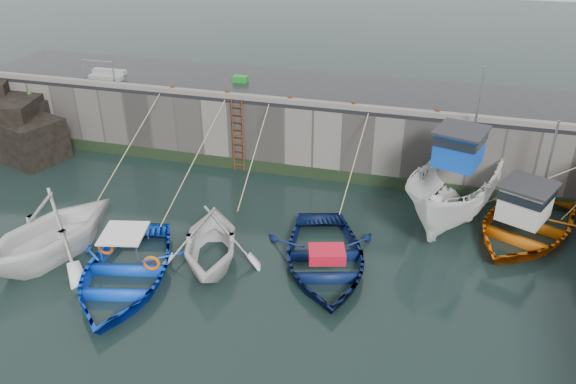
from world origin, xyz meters
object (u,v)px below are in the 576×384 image
(boat_near_blacktrim, at_px, (212,261))
(boat_far_orange, at_px, (525,223))
(boat_near_blue, at_px, (125,281))
(boat_near_navy, at_px, (324,266))
(ladder, at_px, (238,136))
(bollard_b, at_px, (228,94))
(bollard_c, at_px, (290,99))
(boat_far_white, at_px, (457,188))
(bollard_a, at_px, (173,89))
(bollard_e, at_px, (437,113))
(bollard_d, at_px, (354,105))
(fish_crate, at_px, (241,79))
(boat_near_white, at_px, (53,257))

(boat_near_blacktrim, distance_m, boat_far_orange, 11.00)
(boat_near_blue, distance_m, boat_near_navy, 6.30)
(ladder, xyz_separation_m, bollard_b, (-0.50, 0.34, 1.71))
(boat_near_navy, distance_m, bollard_c, 7.69)
(boat_near_blacktrim, distance_m, boat_far_white, 9.24)
(bollard_a, height_order, bollard_c, same)
(ladder, xyz_separation_m, bollard_c, (2.20, 0.34, 1.71))
(bollard_b, height_order, bollard_e, same)
(bollard_d, distance_m, bollard_e, 3.20)
(bollard_a, bearing_deg, boat_near_blue, -75.38)
(ladder, relative_size, fish_crate, 5.09)
(boat_near_blacktrim, bearing_deg, boat_near_navy, -6.16)
(boat_far_orange, distance_m, bollard_b, 12.57)
(bollard_c, bearing_deg, boat_near_blue, -108.34)
(bollard_a, xyz_separation_m, bollard_e, (11.00, 0.00, 0.00))
(ladder, height_order, bollard_d, bollard_d)
(fish_crate, height_order, bollard_d, bollard_d)
(bollard_c, height_order, bollard_e, same)
(boat_far_orange, xyz_separation_m, bollard_b, (-11.98, 2.46, 2.91))
(bollard_e, bearing_deg, boat_near_blacktrim, -132.65)
(boat_near_navy, xyz_separation_m, fish_crate, (-5.78, 8.42, 3.30))
(boat_near_blacktrim, relative_size, bollard_e, 14.98)
(ladder, relative_size, bollard_b, 11.43)
(fish_crate, distance_m, bollard_a, 3.12)
(ladder, bearing_deg, bollard_e, 2.40)
(boat_near_blacktrim, height_order, boat_far_white, boat_far_white)
(fish_crate, xyz_separation_m, bollard_c, (2.89, -2.11, 0.00))
(boat_near_white, height_order, bollard_d, bollard_d)
(boat_near_blacktrim, relative_size, fish_crate, 6.67)
(boat_far_orange, distance_m, bollard_e, 5.16)
(boat_near_blue, height_order, bollard_d, bollard_d)
(ladder, bearing_deg, boat_near_navy, -49.63)
(boat_near_blue, bearing_deg, bollard_b, 75.30)
(boat_near_blue, xyz_separation_m, fish_crate, (0.02, 10.88, 3.30))
(boat_far_orange, bearing_deg, fish_crate, -175.64)
(boat_far_white, bearing_deg, bollard_a, -172.39)
(bollard_c, bearing_deg, bollard_b, 180.00)
(bollard_b, bearing_deg, boat_near_navy, -48.52)
(ladder, distance_m, boat_far_orange, 11.73)
(boat_far_orange, height_order, bollard_c, boat_far_orange)
(fish_crate, distance_m, bollard_e, 8.94)
(boat_far_white, bearing_deg, bollard_c, -178.84)
(boat_near_navy, bearing_deg, boat_far_white, 31.85)
(fish_crate, relative_size, bollard_e, 2.25)
(ladder, distance_m, bollard_d, 5.11)
(boat_near_blue, distance_m, bollard_e, 12.80)
(boat_near_white, bearing_deg, ladder, 83.37)
(ladder, height_order, boat_near_white, ladder)
(boat_near_navy, relative_size, boat_far_white, 0.72)
(boat_near_navy, xyz_separation_m, boat_far_orange, (6.39, 3.86, 0.39))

